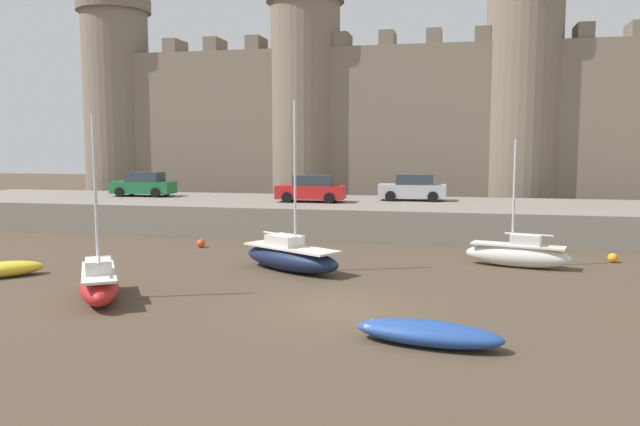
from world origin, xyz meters
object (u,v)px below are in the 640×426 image
(rowboat_midflat_left, at_px, (4,269))
(mooring_buoy_near_shore, at_px, (201,243))
(sailboat_near_channel_right, at_px, (291,256))
(sailboat_midflat_centre, at_px, (99,283))
(mooring_buoy_off_centre, at_px, (613,258))
(sailboat_foreground_right, at_px, (518,253))
(car_quay_west, at_px, (413,188))
(car_quay_centre_west, at_px, (311,189))
(car_quay_east, at_px, (144,185))
(rowboat_foreground_left, at_px, (428,333))

(rowboat_midflat_left, xyz_separation_m, mooring_buoy_near_shore, (4.69, 8.26, -0.11))
(rowboat_midflat_left, distance_m, mooring_buoy_near_shore, 9.50)
(sailboat_near_channel_right, relative_size, sailboat_midflat_centre, 1.12)
(mooring_buoy_off_centre, bearing_deg, rowboat_midflat_left, -160.79)
(sailboat_near_channel_right, distance_m, mooring_buoy_off_centre, 14.19)
(sailboat_near_channel_right, height_order, sailboat_foreground_right, sailboat_near_channel_right)
(car_quay_west, relative_size, car_quay_centre_west, 1.00)
(sailboat_near_channel_right, bearing_deg, car_quay_west, 74.70)
(car_quay_centre_west, xyz_separation_m, car_quay_east, (-11.92, 1.67, 0.00))
(sailboat_midflat_centre, xyz_separation_m, rowboat_foreground_left, (10.89, -2.38, -0.27))
(car_quay_centre_west, bearing_deg, sailboat_foreground_right, -39.84)
(car_quay_centre_west, bearing_deg, mooring_buoy_off_centre, -25.64)
(sailboat_midflat_centre, bearing_deg, mooring_buoy_near_shore, 95.31)
(sailboat_foreground_right, relative_size, car_quay_centre_west, 1.30)
(rowboat_midflat_left, height_order, mooring_buoy_off_centre, rowboat_midflat_left)
(sailboat_near_channel_right, xyz_separation_m, sailboat_foreground_right, (9.17, 2.86, -0.02))
(car_quay_west, bearing_deg, rowboat_foreground_left, -84.98)
(sailboat_foreground_right, xyz_separation_m, car_quay_west, (-5.23, 11.53, 1.92))
(sailboat_midflat_centre, xyz_separation_m, car_quay_centre_west, (2.98, 18.22, 1.90))
(sailboat_near_channel_right, bearing_deg, sailboat_midflat_centre, -129.13)
(rowboat_foreground_left, xyz_separation_m, car_quay_west, (-2.01, 22.84, 2.17))
(mooring_buoy_near_shore, bearing_deg, mooring_buoy_off_centre, 0.28)
(sailboat_midflat_centre, height_order, rowboat_midflat_left, sailboat_midflat_centre)
(sailboat_near_channel_right, height_order, sailboat_midflat_centre, sailboat_near_channel_right)
(rowboat_foreground_left, height_order, car_quay_centre_west, car_quay_centre_west)
(sailboat_midflat_centre, xyz_separation_m, car_quay_west, (8.88, 20.47, 1.90))
(rowboat_foreground_left, relative_size, car_quay_east, 0.96)
(rowboat_foreground_left, distance_m, mooring_buoy_off_centre, 15.18)
(sailboat_midflat_centre, xyz_separation_m, car_quay_east, (-8.94, 19.89, 1.90))
(car_quay_west, bearing_deg, mooring_buoy_near_shore, -135.57)
(mooring_buoy_off_centre, distance_m, car_quay_centre_west, 17.14)
(sailboat_near_channel_right, relative_size, car_quay_centre_west, 1.66)
(sailboat_foreground_right, bearing_deg, car_quay_centre_west, 140.16)
(sailboat_near_channel_right, relative_size, car_quay_west, 1.66)
(sailboat_foreground_right, height_order, mooring_buoy_off_centre, sailboat_foreground_right)
(sailboat_midflat_centre, distance_m, car_quay_west, 22.39)
(sailboat_near_channel_right, height_order, mooring_buoy_off_centre, sailboat_near_channel_right)
(sailboat_near_channel_right, relative_size, mooring_buoy_off_centre, 16.35)
(sailboat_near_channel_right, relative_size, rowboat_midflat_left, 2.50)
(car_quay_east, bearing_deg, mooring_buoy_off_centre, -18.33)
(rowboat_midflat_left, distance_m, mooring_buoy_off_centre, 25.39)
(rowboat_midflat_left, bearing_deg, sailboat_near_channel_right, 18.48)
(sailboat_midflat_centre, height_order, rowboat_foreground_left, sailboat_midflat_centre)
(sailboat_foreground_right, relative_size, rowboat_midflat_left, 1.95)
(sailboat_midflat_centre, xyz_separation_m, sailboat_foreground_right, (14.11, 8.93, -0.02))
(rowboat_midflat_left, bearing_deg, car_quay_east, 100.60)
(sailboat_foreground_right, bearing_deg, mooring_buoy_near_shore, 173.03)
(rowboat_midflat_left, height_order, car_quay_east, car_quay_east)
(sailboat_near_channel_right, distance_m, sailboat_foreground_right, 9.61)
(rowboat_foreground_left, bearing_deg, car_quay_centre_west, 111.00)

